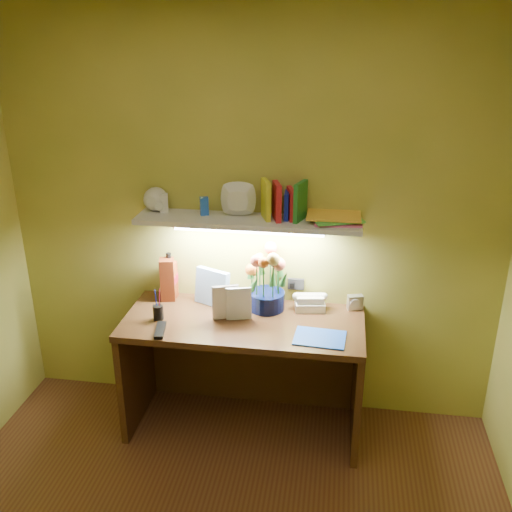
{
  "coord_description": "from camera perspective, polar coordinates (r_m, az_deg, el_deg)",
  "views": [
    {
      "loc": [
        0.52,
        -1.69,
        2.34
      ],
      "look_at": [
        0.05,
        1.35,
        1.1
      ],
      "focal_mm": 40.0,
      "sensor_mm": 36.0,
      "label": 1
    }
  ],
  "objects": [
    {
      "name": "tv_remote",
      "position": [
        3.26,
        -9.55,
        -7.31
      ],
      "size": [
        0.08,
        0.18,
        0.02
      ],
      "primitive_type": "cube",
      "rotation": [
        0.0,
        0.0,
        0.18
      ],
      "color": "black",
      "rests_on": "desk"
    },
    {
      "name": "desk",
      "position": [
        3.53,
        -1.24,
        -11.79
      ],
      "size": [
        1.4,
        0.6,
        0.75
      ],
      "primitive_type": "cube",
      "color": "#36190E",
      "rests_on": "ground"
    },
    {
      "name": "whisky_bottle",
      "position": [
        3.59,
        -8.62,
        -1.93
      ],
      "size": [
        0.08,
        0.08,
        0.3
      ],
      "primitive_type": null,
      "rotation": [
        0.0,
        0.0,
        0.0
      ],
      "color": "#9D3715",
      "rests_on": "desk"
    },
    {
      "name": "desk_clock",
      "position": [
        3.49,
        9.88,
        -4.59
      ],
      "size": [
        0.1,
        0.07,
        0.09
      ],
      "primitive_type": "cube",
      "rotation": [
        0.0,
        0.0,
        0.28
      ],
      "color": "silver",
      "rests_on": "desk"
    },
    {
      "name": "art_card",
      "position": [
        3.48,
        -4.41,
        -3.16
      ],
      "size": [
        0.22,
        0.13,
        0.22
      ],
      "primitive_type": null,
      "rotation": [
        0.0,
        0.0,
        -0.42
      ],
      "color": "white",
      "rests_on": "desk"
    },
    {
      "name": "flower_bouquet",
      "position": [
        3.39,
        1.1,
        -2.38
      ],
      "size": [
        0.3,
        0.3,
        0.38
      ],
      "primitive_type": null,
      "rotation": [
        0.0,
        0.0,
        0.32
      ],
      "color": "#060E38",
      "rests_on": "desk"
    },
    {
      "name": "whisky_box",
      "position": [
        3.57,
        -8.84,
        -2.33
      ],
      "size": [
        0.1,
        0.1,
        0.27
      ],
      "primitive_type": "cube",
      "rotation": [
        0.0,
        0.0,
        0.23
      ],
      "color": "#62230C",
      "rests_on": "desk"
    },
    {
      "name": "desk_book_b",
      "position": [
        3.3,
        -3.02,
        -4.85
      ],
      "size": [
        0.15,
        0.05,
        0.2
      ],
      "primitive_type": "imported",
      "rotation": [
        0.0,
        0.0,
        0.22
      ],
      "color": "silver",
      "rests_on": "desk"
    },
    {
      "name": "wall_shelf",
      "position": [
        3.27,
        -0.95,
        4.19
      ],
      "size": [
        1.32,
        0.28,
        0.26
      ],
      "color": "silver",
      "rests_on": "ground"
    },
    {
      "name": "blue_folder",
      "position": [
        3.17,
        6.4,
        -8.13
      ],
      "size": [
        0.29,
        0.22,
        0.01
      ],
      "primitive_type": "cube",
      "rotation": [
        0.0,
        0.0,
        -0.07
      ],
      "color": "blue",
      "rests_on": "desk"
    },
    {
      "name": "desk_book_a",
      "position": [
        3.3,
        -4.41,
        -4.75
      ],
      "size": [
        0.16,
        0.07,
        0.21
      ],
      "primitive_type": "imported",
      "rotation": [
        0.0,
        0.0,
        0.32
      ],
      "color": "beige",
      "rests_on": "desk"
    },
    {
      "name": "telephone",
      "position": [
        3.45,
        5.41,
        -4.51
      ],
      "size": [
        0.19,
        0.16,
        0.11
      ],
      "primitive_type": null,
      "rotation": [
        0.0,
        0.0,
        0.15
      ],
      "color": "#EFEDCB",
      "rests_on": "desk"
    },
    {
      "name": "pen_cup",
      "position": [
        3.36,
        -9.78,
        -5.13
      ],
      "size": [
        0.08,
        0.08,
        0.15
      ],
      "primitive_type": "cylinder",
      "rotation": [
        0.0,
        0.0,
        -0.35
      ],
      "color": "black",
      "rests_on": "desk"
    }
  ]
}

